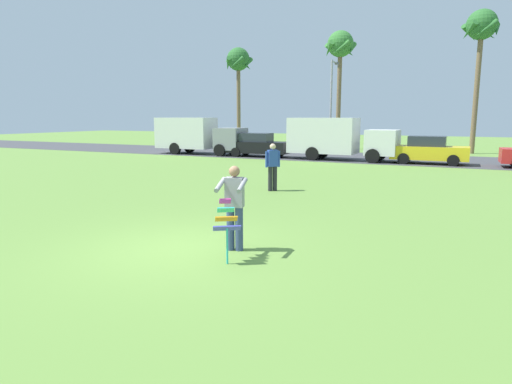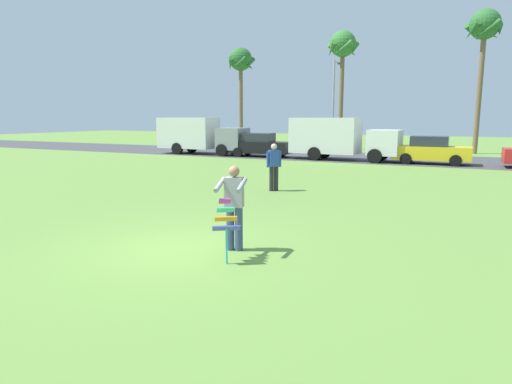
{
  "view_description": "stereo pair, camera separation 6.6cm",
  "coord_description": "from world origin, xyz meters",
  "px_view_note": "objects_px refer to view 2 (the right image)",
  "views": [
    {
      "loc": [
        5.24,
        -7.25,
        2.69
      ],
      "look_at": [
        1.11,
        1.43,
        1.05
      ],
      "focal_mm": 31.07,
      "sensor_mm": 36.0,
      "label": 1
    },
    {
      "loc": [
        5.3,
        -7.22,
        2.69
      ],
      "look_at": [
        1.11,
        1.43,
        1.05
      ],
      "focal_mm": 31.07,
      "sensor_mm": 36.0,
      "label": 2
    }
  ],
  "objects_px": {
    "streetlight_pole": "(334,100)",
    "kite_held": "(226,221)",
    "palm_tree_left_near": "(241,64)",
    "palm_tree_centre_far": "(484,32)",
    "parked_car_black": "(260,145)",
    "palm_tree_right_near": "(343,50)",
    "parked_truck_white_box": "(338,137)",
    "person_kite_flyer": "(234,205)",
    "person_walker_near": "(274,166)",
    "parked_truck_grey_van": "(198,135)",
    "parked_car_yellow": "(431,151)"
  },
  "relations": [
    {
      "from": "parked_truck_white_box",
      "to": "person_walker_near",
      "type": "distance_m",
      "value": 12.52
    },
    {
      "from": "streetlight_pole",
      "to": "parked_truck_grey_van",
      "type": "bearing_deg",
      "value": -137.94
    },
    {
      "from": "parked_car_black",
      "to": "palm_tree_right_near",
      "type": "bearing_deg",
      "value": 72.45
    },
    {
      "from": "parked_truck_grey_van",
      "to": "palm_tree_centre_far",
      "type": "bearing_deg",
      "value": 26.86
    },
    {
      "from": "kite_held",
      "to": "parked_truck_white_box",
      "type": "relative_size",
      "value": 0.17
    },
    {
      "from": "parked_car_yellow",
      "to": "streetlight_pole",
      "type": "xyz_separation_m",
      "value": [
        -7.86,
        7.18,
        3.22
      ]
    },
    {
      "from": "parked_car_black",
      "to": "palm_tree_right_near",
      "type": "relative_size",
      "value": 0.45
    },
    {
      "from": "palm_tree_centre_far",
      "to": "parked_car_black",
      "type": "bearing_deg",
      "value": -145.09
    },
    {
      "from": "kite_held",
      "to": "parked_truck_white_box",
      "type": "height_order",
      "value": "parked_truck_white_box"
    },
    {
      "from": "palm_tree_left_near",
      "to": "parked_truck_grey_van",
      "type": "bearing_deg",
      "value": -79.61
    },
    {
      "from": "parked_car_black",
      "to": "parked_car_yellow",
      "type": "relative_size",
      "value": 1.01
    },
    {
      "from": "parked_car_yellow",
      "to": "palm_tree_left_near",
      "type": "height_order",
      "value": "palm_tree_left_near"
    },
    {
      "from": "kite_held",
      "to": "person_walker_near",
      "type": "xyz_separation_m",
      "value": [
        -2.41,
        7.76,
        0.16
      ]
    },
    {
      "from": "parked_truck_white_box",
      "to": "palm_tree_right_near",
      "type": "bearing_deg",
      "value": 104.44
    },
    {
      "from": "parked_car_yellow",
      "to": "palm_tree_right_near",
      "type": "xyz_separation_m",
      "value": [
        -7.89,
        9.39,
        7.27
      ]
    },
    {
      "from": "palm_tree_right_near",
      "to": "streetlight_pole",
      "type": "distance_m",
      "value": 4.61
    },
    {
      "from": "person_kite_flyer",
      "to": "parked_car_yellow",
      "type": "distance_m",
      "value": 19.67
    },
    {
      "from": "kite_held",
      "to": "parked_car_yellow",
      "type": "height_order",
      "value": "parked_car_yellow"
    },
    {
      "from": "palm_tree_centre_far",
      "to": "streetlight_pole",
      "type": "height_order",
      "value": "palm_tree_centre_far"
    },
    {
      "from": "parked_truck_grey_van",
      "to": "palm_tree_right_near",
      "type": "distance_m",
      "value": 13.97
    },
    {
      "from": "parked_car_yellow",
      "to": "palm_tree_right_near",
      "type": "height_order",
      "value": "palm_tree_right_near"
    },
    {
      "from": "parked_car_black",
      "to": "parked_truck_white_box",
      "type": "height_order",
      "value": "parked_truck_white_box"
    },
    {
      "from": "person_kite_flyer",
      "to": "parked_truck_grey_van",
      "type": "xyz_separation_m",
      "value": [
        -13.66,
        19.55,
        0.46
      ]
    },
    {
      "from": "parked_car_black",
      "to": "parked_truck_white_box",
      "type": "relative_size",
      "value": 0.63
    },
    {
      "from": "person_kite_flyer",
      "to": "parked_truck_grey_van",
      "type": "distance_m",
      "value": 23.86
    },
    {
      "from": "parked_truck_grey_van",
      "to": "parked_truck_white_box",
      "type": "xyz_separation_m",
      "value": [
        10.35,
        -0.0,
        0.0
      ]
    },
    {
      "from": "streetlight_pole",
      "to": "kite_held",
      "type": "bearing_deg",
      "value": -77.87
    },
    {
      "from": "person_kite_flyer",
      "to": "streetlight_pole",
      "type": "height_order",
      "value": "streetlight_pole"
    },
    {
      "from": "palm_tree_left_near",
      "to": "palm_tree_centre_far",
      "type": "bearing_deg",
      "value": -3.25
    },
    {
      "from": "parked_car_black",
      "to": "palm_tree_centre_far",
      "type": "bearing_deg",
      "value": 34.91
    },
    {
      "from": "parked_car_yellow",
      "to": "streetlight_pole",
      "type": "relative_size",
      "value": 0.6
    },
    {
      "from": "parked_car_yellow",
      "to": "palm_tree_centre_far",
      "type": "height_order",
      "value": "palm_tree_centre_far"
    },
    {
      "from": "parked_truck_white_box",
      "to": "parked_car_black",
      "type": "bearing_deg",
      "value": -179.99
    },
    {
      "from": "palm_tree_centre_far",
      "to": "streetlight_pole",
      "type": "distance_m",
      "value": 11.32
    },
    {
      "from": "palm_tree_left_near",
      "to": "palm_tree_centre_far",
      "type": "xyz_separation_m",
      "value": [
        20.0,
        -1.14,
        1.06
      ]
    },
    {
      "from": "palm_tree_centre_far",
      "to": "person_walker_near",
      "type": "relative_size",
      "value": 5.87
    },
    {
      "from": "palm_tree_right_near",
      "to": "person_walker_near",
      "type": "relative_size",
      "value": 5.52
    },
    {
      "from": "kite_held",
      "to": "parked_car_black",
      "type": "bearing_deg",
      "value": 113.72
    },
    {
      "from": "parked_truck_white_box",
      "to": "streetlight_pole",
      "type": "bearing_deg",
      "value": 108.43
    },
    {
      "from": "kite_held",
      "to": "palm_tree_centre_far",
      "type": "relative_size",
      "value": 0.11
    },
    {
      "from": "streetlight_pole",
      "to": "parked_truck_white_box",
      "type": "bearing_deg",
      "value": -71.57
    },
    {
      "from": "person_kite_flyer",
      "to": "parked_truck_white_box",
      "type": "relative_size",
      "value": 0.26
    },
    {
      "from": "palm_tree_left_near",
      "to": "streetlight_pole",
      "type": "relative_size",
      "value": 1.28
    },
    {
      "from": "parked_car_black",
      "to": "palm_tree_right_near",
      "type": "xyz_separation_m",
      "value": [
        2.97,
        9.39,
        7.27
      ]
    },
    {
      "from": "parked_car_black",
      "to": "palm_tree_right_near",
      "type": "height_order",
      "value": "palm_tree_right_near"
    },
    {
      "from": "parked_car_black",
      "to": "parked_truck_grey_van",
      "type": "bearing_deg",
      "value": 179.98
    },
    {
      "from": "person_walker_near",
      "to": "parked_truck_grey_van",
      "type": "bearing_deg",
      "value": 132.55
    },
    {
      "from": "person_kite_flyer",
      "to": "person_walker_near",
      "type": "distance_m",
      "value": 7.43
    },
    {
      "from": "parked_car_black",
      "to": "streetlight_pole",
      "type": "relative_size",
      "value": 0.61
    },
    {
      "from": "palm_tree_right_near",
      "to": "palm_tree_centre_far",
      "type": "bearing_deg",
      "value": -1.2
    }
  ]
}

